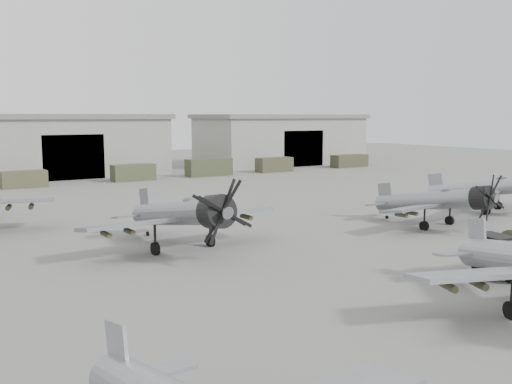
% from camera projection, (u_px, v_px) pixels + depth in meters
% --- Properties ---
extents(ground, '(220.00, 220.00, 0.00)m').
position_uv_depth(ground, '(359.00, 279.00, 29.64)').
color(ground, '#565654').
rests_on(ground, ground).
extents(hangar_center, '(29.00, 14.80, 8.70)m').
position_uv_depth(hangar_center, '(61.00, 145.00, 80.94)').
color(hangar_center, gray).
rests_on(hangar_center, ground).
extents(hangar_right, '(29.00, 14.80, 8.70)m').
position_uv_depth(hangar_right, '(280.00, 139.00, 101.09)').
color(hangar_right, gray).
rests_on(hangar_right, ground).
extents(support_truck_3, '(5.13, 2.20, 1.99)m').
position_uv_depth(support_truck_3, '(24.00, 179.00, 67.51)').
color(support_truck_3, '#47462E').
rests_on(support_truck_3, ground).
extents(support_truck_4, '(5.57, 2.20, 2.14)m').
position_uv_depth(support_truck_4, '(133.00, 173.00, 74.68)').
color(support_truck_4, '#40462D').
rests_on(support_truck_4, ground).
extents(support_truck_5, '(6.60, 2.20, 2.44)m').
position_uv_depth(support_truck_5, '(209.00, 167.00, 80.58)').
color(support_truck_5, '#3A3F29').
rests_on(support_truck_5, ground).
extents(support_truck_6, '(5.66, 2.20, 2.17)m').
position_uv_depth(support_truck_6, '(274.00, 165.00, 86.54)').
color(support_truck_6, '#3F3E29').
rests_on(support_truck_6, ground).
extents(support_truck_7, '(6.49, 2.20, 2.05)m').
position_uv_depth(support_truck_7, '(349.00, 161.00, 94.54)').
color(support_truck_7, '#3B3C27').
rests_on(support_truck_7, ground).
extents(aircraft_mid_1, '(13.00, 11.70, 5.20)m').
position_uv_depth(aircraft_mid_1, '(184.00, 214.00, 35.62)').
color(aircraft_mid_1, gray).
rests_on(aircraft_mid_1, ground).
extents(aircraft_mid_2, '(11.45, 10.31, 4.55)m').
position_uv_depth(aircraft_mid_2, '(440.00, 201.00, 43.17)').
color(aircraft_mid_2, gray).
rests_on(aircraft_mid_2, ground).
extents(aircraft_mid_3, '(11.87, 10.70, 4.77)m').
position_uv_depth(aircraft_mid_3, '(495.00, 188.00, 50.16)').
color(aircraft_mid_3, '#93969B').
rests_on(aircraft_mid_3, ground).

